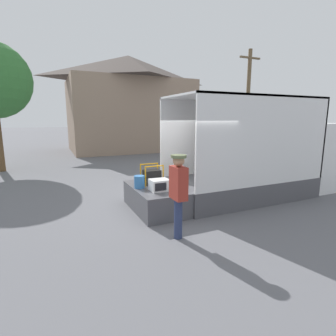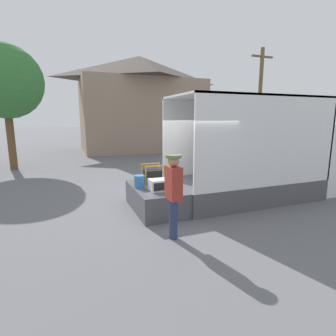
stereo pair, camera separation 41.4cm
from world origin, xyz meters
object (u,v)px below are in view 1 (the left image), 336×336
(portable_generator, at_px, (152,177))
(orange_bucket, at_px, (139,182))
(box_truck, at_px, (280,163))
(worker_person, at_px, (178,188))
(microwave, at_px, (159,185))
(utility_pole, at_px, (248,100))

(portable_generator, bearing_deg, orange_bucket, -151.19)
(box_truck, relative_size, worker_person, 3.69)
(box_truck, distance_m, orange_bucket, 5.19)
(box_truck, bearing_deg, microwave, -175.27)
(microwave, xyz_separation_m, portable_generator, (0.08, 0.73, 0.07))
(orange_bucket, distance_m, worker_person, 2.00)
(orange_bucket, bearing_deg, utility_pole, 38.41)
(microwave, relative_size, utility_pole, 0.07)
(box_truck, distance_m, portable_generator, 4.72)
(box_truck, height_order, portable_generator, box_truck)
(microwave, relative_size, portable_generator, 0.85)
(orange_bucket, xyz_separation_m, utility_pole, (11.59, 9.19, 3.07))
(worker_person, height_order, utility_pole, utility_pole)
(microwave, height_order, portable_generator, portable_generator)
(box_truck, height_order, microwave, box_truck)
(worker_person, bearing_deg, orange_bucket, 96.18)
(utility_pole, bearing_deg, microwave, -139.21)
(box_truck, xyz_separation_m, worker_person, (-4.97, -1.90, 0.12))
(portable_generator, bearing_deg, worker_person, -96.91)
(box_truck, xyz_separation_m, utility_pole, (6.41, 9.26, 2.90))
(microwave, bearing_deg, utility_pole, 40.79)
(worker_person, xyz_separation_m, utility_pole, (11.38, 11.16, 2.78))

